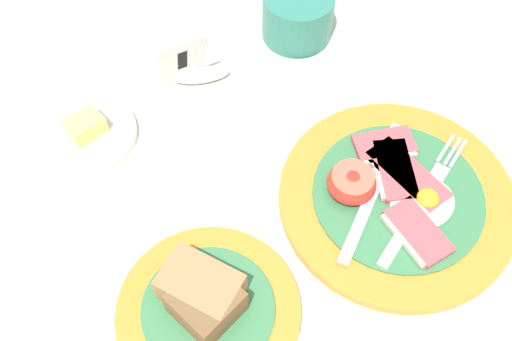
# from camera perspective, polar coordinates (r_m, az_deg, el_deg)

# --- Properties ---
(ground_plane) EXTENTS (3.00, 3.00, 0.00)m
(ground_plane) POSITION_cam_1_polar(r_m,az_deg,el_deg) (0.62, 5.24, -6.73)
(ground_plane) COLOR beige
(breakfast_plate) EXTENTS (0.25, 0.25, 0.04)m
(breakfast_plate) POSITION_cam_1_polar(r_m,az_deg,el_deg) (0.65, 13.09, -2.36)
(breakfast_plate) COLOR orange
(breakfast_plate) RESTS_ON ground_plane
(bread_plate) EXTENTS (0.18, 0.18, 0.05)m
(bread_plate) POSITION_cam_1_polar(r_m,az_deg,el_deg) (0.58, -4.72, -12.69)
(bread_plate) COLOR orange
(bread_plate) RESTS_ON ground_plane
(sugar_cup) EXTENTS (0.09, 0.09, 0.06)m
(sugar_cup) POSITION_cam_1_polar(r_m,az_deg,el_deg) (0.78, 4.00, 14.64)
(sugar_cup) COLOR #337F6B
(sugar_cup) RESTS_ON ground_plane
(butter_dish) EXTENTS (0.11, 0.11, 0.03)m
(butter_dish) POSITION_cam_1_polar(r_m,az_deg,el_deg) (0.71, -15.69, 3.46)
(butter_dish) COLOR silver
(butter_dish) RESTS_ON ground_plane
(number_card) EXTENTS (0.06, 0.05, 0.07)m
(number_card) POSITION_cam_1_polar(r_m,az_deg,el_deg) (0.73, -7.43, 10.90)
(number_card) COLOR white
(number_card) RESTS_ON ground_plane
(teaspoon_near_cup) EXTENTS (0.19, 0.08, 0.01)m
(teaspoon_near_cup) POSITION_cam_1_polar(r_m,az_deg,el_deg) (0.75, -3.15, 9.32)
(teaspoon_near_cup) COLOR silver
(teaspoon_near_cup) RESTS_ON ground_plane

